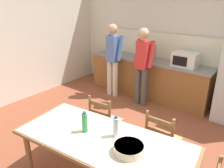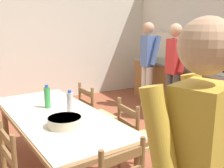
# 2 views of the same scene
# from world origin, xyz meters

# --- Properties ---
(ground_plane) EXTENTS (8.32, 8.32, 0.00)m
(ground_plane) POSITION_xyz_m (0.00, 0.00, 0.00)
(ground_plane) COLOR brown
(wall_back) EXTENTS (6.52, 0.12, 2.90)m
(wall_back) POSITION_xyz_m (0.00, 2.66, 1.45)
(wall_back) COLOR silver
(wall_back) RESTS_ON ground
(wall_left) EXTENTS (0.12, 5.20, 2.90)m
(wall_left) POSITION_xyz_m (-3.26, 0.00, 1.45)
(wall_left) COLOR silver
(wall_left) RESTS_ON ground
(kitchen_counter) EXTENTS (3.03, 0.66, 0.91)m
(kitchen_counter) POSITION_xyz_m (-0.98, 2.23, 0.46)
(kitchen_counter) COLOR brown
(kitchen_counter) RESTS_ON ground
(counter_splashback) EXTENTS (2.99, 0.03, 0.60)m
(counter_splashback) POSITION_xyz_m (-0.98, 2.54, 1.21)
(counter_splashback) COLOR #EFE8CB
(counter_splashback) RESTS_ON kitchen_counter
(microwave) EXTENTS (0.50, 0.39, 0.30)m
(microwave) POSITION_xyz_m (-0.10, 2.21, 1.06)
(microwave) COLOR white
(microwave) RESTS_ON kitchen_counter
(paper_bag) EXTENTS (0.24, 0.16, 0.36)m
(paper_bag) POSITION_xyz_m (-0.94, 2.20, 1.09)
(paper_bag) COLOR tan
(paper_bag) RESTS_ON kitchen_counter
(dining_table) EXTENTS (2.19, 1.12, 0.76)m
(dining_table) POSITION_xyz_m (0.05, -0.66, 0.69)
(dining_table) COLOR olive
(dining_table) RESTS_ON ground
(bottle_near_centre) EXTENTS (0.07, 0.07, 0.27)m
(bottle_near_centre) POSITION_xyz_m (-0.21, -0.69, 0.89)
(bottle_near_centre) COLOR green
(bottle_near_centre) RESTS_ON dining_table
(bottle_off_centre) EXTENTS (0.07, 0.07, 0.27)m
(bottle_off_centre) POSITION_xyz_m (0.14, -0.54, 0.89)
(bottle_off_centre) COLOR silver
(bottle_off_centre) RESTS_ON dining_table
(serving_bowl) EXTENTS (0.32, 0.32, 0.09)m
(serving_bowl) POSITION_xyz_m (0.42, -0.69, 0.81)
(serving_bowl) COLOR beige
(serving_bowl) RESTS_ON dining_table
(chair_side_far_left) EXTENTS (0.46, 0.44, 0.91)m
(chair_side_far_left) POSITION_xyz_m (-0.50, 0.02, 0.44)
(chair_side_far_left) COLOR olive
(chair_side_far_left) RESTS_ON ground
(chair_side_far_right) EXTENTS (0.43, 0.41, 0.91)m
(chair_side_far_right) POSITION_xyz_m (0.43, 0.13, 0.44)
(chair_side_far_right) COLOR olive
(chair_side_far_right) RESTS_ON ground
(person_at_sink) EXTENTS (0.44, 0.30, 1.74)m
(person_at_sink) POSITION_xyz_m (-1.66, 1.71, 0.98)
(person_at_sink) COLOR silver
(person_at_sink) RESTS_ON ground
(person_at_counter) EXTENTS (0.43, 0.30, 1.71)m
(person_at_counter) POSITION_xyz_m (-0.83, 1.69, 0.96)
(person_at_counter) COLOR #4C4C4C
(person_at_counter) RESTS_ON ground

